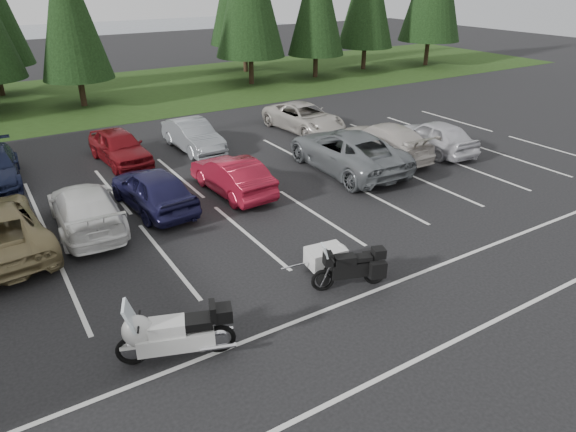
# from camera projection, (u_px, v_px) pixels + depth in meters

# --- Properties ---
(ground) EXTENTS (120.00, 120.00, 0.00)m
(ground) POSITION_uv_depth(u_px,v_px,m) (250.00, 253.00, 15.20)
(ground) COLOR black
(ground) RESTS_ON ground
(grass_strip) EXTENTS (80.00, 16.00, 0.01)m
(grass_strip) POSITION_uv_depth(u_px,v_px,m) (76.00, 98.00, 33.53)
(grass_strip) COLOR #1E3310
(grass_strip) RESTS_ON ground
(lake_water) EXTENTS (70.00, 50.00, 0.02)m
(lake_water) POSITION_uv_depth(u_px,v_px,m) (55.00, 43.00, 59.14)
(lake_water) COLOR slate
(lake_water) RESTS_ON ground
(stall_markings) EXTENTS (32.00, 16.00, 0.01)m
(stall_markings) POSITION_uv_depth(u_px,v_px,m) (221.00, 227.00, 16.72)
(stall_markings) COLOR silver
(stall_markings) RESTS_ON ground
(conifer_5) EXTENTS (4.14, 4.14, 9.63)m
(conifer_5) POSITION_uv_depth(u_px,v_px,m) (68.00, 8.00, 29.27)
(conifer_5) COLOR #332316
(conifer_5) RESTS_ON ground
(car_near_3) EXTENTS (2.21, 4.91, 1.40)m
(car_near_3) POSITION_uv_depth(u_px,v_px,m) (86.00, 208.00, 16.38)
(car_near_3) COLOR white
(car_near_3) RESTS_ON ground
(car_near_4) EXTENTS (2.15, 4.51, 1.49)m
(car_near_4) POSITION_uv_depth(u_px,v_px,m) (153.00, 189.00, 17.72)
(car_near_4) COLOR #1B1A41
(car_near_4) RESTS_ON ground
(car_near_5) EXTENTS (1.69, 4.27, 1.38)m
(car_near_5) POSITION_uv_depth(u_px,v_px,m) (232.00, 175.00, 19.01)
(car_near_5) COLOR maroon
(car_near_5) RESTS_ON ground
(car_near_6) EXTENTS (3.01, 6.11, 1.67)m
(car_near_6) POSITION_uv_depth(u_px,v_px,m) (346.00, 150.00, 21.21)
(car_near_6) COLOR slate
(car_near_6) RESTS_ON ground
(car_near_7) EXTENTS (2.35, 5.26, 1.50)m
(car_near_7) POSITION_uv_depth(u_px,v_px,m) (383.00, 140.00, 22.77)
(car_near_7) COLOR beige
(car_near_7) RESTS_ON ground
(car_near_8) EXTENTS (2.04, 4.44, 1.48)m
(car_near_8) POSITION_uv_depth(u_px,v_px,m) (435.00, 136.00, 23.36)
(car_near_8) COLOR silver
(car_near_8) RESTS_ON ground
(car_far_2) EXTENTS (2.04, 4.31, 1.43)m
(car_far_2) POSITION_uv_depth(u_px,v_px,m) (119.00, 147.00, 22.05)
(car_far_2) COLOR maroon
(car_far_2) RESTS_ON ground
(car_far_3) EXTENTS (1.62, 4.24, 1.38)m
(car_far_3) POSITION_uv_depth(u_px,v_px,m) (193.00, 136.00, 23.60)
(car_far_3) COLOR gray
(car_far_3) RESTS_ON ground
(car_far_4) EXTENTS (2.71, 5.11, 1.37)m
(car_far_4) POSITION_uv_depth(u_px,v_px,m) (304.00, 118.00, 26.50)
(car_far_4) COLOR beige
(car_far_4) RESTS_ON ground
(touring_motorcycle) EXTENTS (2.92, 1.76, 1.55)m
(touring_motorcycle) POSITION_uv_depth(u_px,v_px,m) (175.00, 329.00, 10.76)
(touring_motorcycle) COLOR silver
(touring_motorcycle) RESTS_ON ground
(cargo_trailer) EXTENTS (1.60, 1.02, 0.70)m
(cargo_trailer) POSITION_uv_depth(u_px,v_px,m) (326.00, 259.00, 14.19)
(cargo_trailer) COLOR silver
(cargo_trailer) RESTS_ON ground
(adventure_motorcycle) EXTENTS (2.42, 1.49, 1.39)m
(adventure_motorcycle) POSITION_uv_depth(u_px,v_px,m) (350.00, 264.00, 13.26)
(adventure_motorcycle) COLOR black
(adventure_motorcycle) RESTS_ON ground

